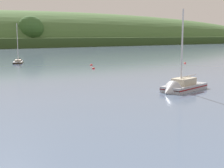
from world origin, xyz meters
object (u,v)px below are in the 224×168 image
object	(u,v)px
mooring_buoy_midchannel	(94,69)
mooring_buoy_off_fishing_boat	(91,65)
mooring_buoy_far_upstream	(185,63)
sailboat_midwater_white	(18,62)
sailboat_far_left	(180,89)

from	to	relation	value
mooring_buoy_midchannel	mooring_buoy_off_fishing_boat	distance (m)	7.68
mooring_buoy_midchannel	mooring_buoy_far_upstream	xyz separation A→B (m)	(24.96, -2.06, 0.00)
sailboat_midwater_white	mooring_buoy_off_fishing_boat	world-z (taller)	sailboat_midwater_white
sailboat_midwater_white	mooring_buoy_far_upstream	xyz separation A→B (m)	(32.87, -24.72, -0.15)
sailboat_far_left	mooring_buoy_off_fishing_boat	xyz separation A→B (m)	(8.70, 35.67, -0.32)
sailboat_midwater_white	mooring_buoy_midchannel	bearing A→B (deg)	-137.18
sailboat_midwater_white	mooring_buoy_off_fishing_boat	xyz separation A→B (m)	(11.51, -15.88, -0.15)
sailboat_far_left	mooring_buoy_far_upstream	bearing A→B (deg)	-150.41
mooring_buoy_far_upstream	sailboat_midwater_white	bearing A→B (deg)	143.05
sailboat_far_left	mooring_buoy_off_fishing_boat	bearing A→B (deg)	-115.86
sailboat_far_left	mooring_buoy_off_fishing_boat	world-z (taller)	sailboat_far_left
mooring_buoy_off_fishing_boat	mooring_buoy_far_upstream	size ratio (longest dim) A/B	1.06
mooring_buoy_off_fishing_boat	mooring_buoy_far_upstream	xyz separation A→B (m)	(21.36, -8.85, 0.00)
mooring_buoy_midchannel	mooring_buoy_off_fishing_boat	world-z (taller)	mooring_buoy_midchannel
mooring_buoy_off_fishing_boat	mooring_buoy_far_upstream	world-z (taller)	mooring_buoy_off_fishing_boat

